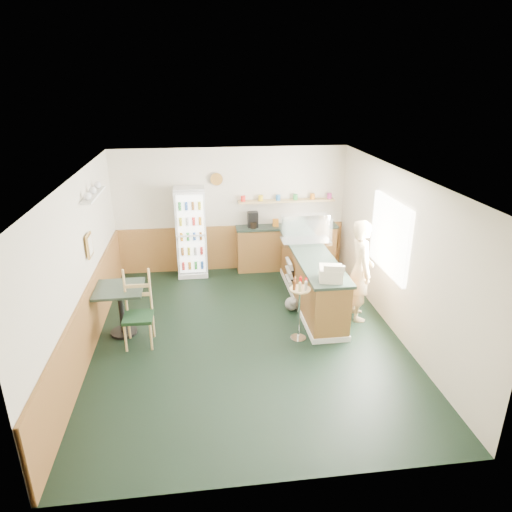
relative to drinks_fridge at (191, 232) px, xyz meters
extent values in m
plane|color=black|center=(0.88, -2.74, -0.96)|extent=(6.00, 6.00, 0.00)
cube|color=beige|center=(0.88, 0.27, 0.39)|extent=(5.00, 0.02, 2.70)
cube|color=beige|center=(-1.63, -2.74, 0.39)|extent=(0.02, 6.00, 2.70)
cube|color=beige|center=(3.39, -2.74, 0.39)|extent=(0.02, 6.00, 2.70)
cube|color=white|center=(0.88, -2.74, 1.75)|extent=(5.00, 6.00, 0.02)
cube|color=olive|center=(0.88, 0.23, -0.46)|extent=(4.98, 0.05, 1.00)
cube|color=olive|center=(-1.59, -2.74, -0.46)|extent=(0.05, 5.98, 1.00)
cube|color=white|center=(3.34, -2.44, 0.59)|extent=(0.06, 1.45, 1.25)
cube|color=#BE9147|center=(-1.57, -2.24, 0.59)|extent=(0.03, 0.32, 0.38)
cube|color=white|center=(-1.52, -1.74, 1.29)|extent=(0.18, 1.20, 0.03)
cylinder|color=#936224|center=(0.58, 0.20, 1.09)|extent=(0.26, 0.04, 0.26)
cube|color=olive|center=(2.23, -1.67, -0.49)|extent=(0.60, 2.95, 0.95)
cube|color=white|center=(2.23, -1.67, -0.91)|extent=(0.64, 2.97, 0.10)
cube|color=#28372D|center=(2.23, -1.67, 0.02)|extent=(0.68, 3.01, 0.05)
cube|color=olive|center=(2.08, 0.06, -0.49)|extent=(2.20, 0.38, 0.95)
cube|color=#28372D|center=(2.08, 0.06, 0.02)|extent=(2.24, 0.42, 0.05)
cube|color=tan|center=(2.08, 0.14, 0.59)|extent=(2.10, 0.22, 0.04)
cube|color=black|center=(1.33, 0.06, 0.22)|extent=(0.22, 0.18, 0.34)
cylinder|color=#B2664C|center=(1.13, 0.14, 0.67)|extent=(0.10, 0.10, 0.12)
cylinder|color=#B2664C|center=(1.51, 0.14, 0.67)|extent=(0.10, 0.10, 0.12)
cylinder|color=#B2664C|center=(1.89, 0.14, 0.67)|extent=(0.10, 0.10, 0.12)
cylinder|color=#B2664C|center=(2.27, 0.14, 0.67)|extent=(0.10, 0.10, 0.12)
cylinder|color=#B2664C|center=(2.65, 0.14, 0.67)|extent=(0.10, 0.10, 0.12)
cylinder|color=#B2664C|center=(3.03, 0.14, 0.67)|extent=(0.10, 0.10, 0.12)
cube|color=silver|center=(0.00, 0.04, 0.00)|extent=(0.64, 0.45, 1.93)
cube|color=white|center=(0.00, -0.19, 0.01)|extent=(0.53, 0.02, 1.70)
cube|color=silver|center=(0.00, -0.26, 0.01)|extent=(0.57, 0.02, 1.77)
cube|color=silver|center=(2.23, -1.08, 0.08)|extent=(0.94, 0.49, 0.06)
cube|color=silver|center=(2.23, -1.08, 0.35)|extent=(0.92, 0.47, 0.47)
cube|color=beige|center=(2.23, -2.86, 0.15)|extent=(0.44, 0.45, 0.21)
imported|color=tan|center=(2.93, -2.33, -0.05)|extent=(0.49, 0.64, 1.82)
cylinder|color=silver|center=(1.72, -2.93, -0.95)|extent=(0.27, 0.27, 0.02)
cylinder|color=silver|center=(1.72, -2.93, -0.51)|extent=(0.04, 0.04, 0.89)
cylinder|color=tan|center=(1.72, -2.93, -0.06)|extent=(0.34, 0.34, 0.02)
cylinder|color=red|center=(1.83, -2.90, 0.03)|extent=(0.05, 0.05, 0.15)
cylinder|color=red|center=(1.75, -2.83, 0.03)|extent=(0.05, 0.05, 0.15)
cylinder|color=red|center=(1.65, -2.86, 0.03)|extent=(0.05, 0.05, 0.15)
cylinder|color=red|center=(1.62, -2.96, 0.03)|extent=(0.05, 0.05, 0.15)
cylinder|color=red|center=(1.70, -3.03, 0.03)|extent=(0.05, 0.05, 0.15)
cylinder|color=red|center=(1.80, -3.01, 0.03)|extent=(0.05, 0.05, 0.15)
cube|color=black|center=(1.89, -1.35, -0.71)|extent=(0.05, 0.45, 0.03)
cube|color=silver|center=(1.87, -1.35, -0.64)|extent=(0.09, 0.41, 0.15)
cube|color=black|center=(1.89, -1.35, -0.53)|extent=(0.05, 0.45, 0.03)
cube|color=silver|center=(1.87, -1.35, -0.46)|extent=(0.09, 0.41, 0.15)
cube|color=black|center=(1.89, -1.35, -0.35)|extent=(0.05, 0.45, 0.03)
cube|color=silver|center=(1.87, -1.35, -0.28)|extent=(0.09, 0.41, 0.15)
cylinder|color=black|center=(-1.17, -2.39, -0.94)|extent=(0.44, 0.44, 0.04)
cylinder|color=black|center=(-1.17, -2.39, -0.54)|extent=(0.09, 0.09, 0.77)
cube|color=#28372D|center=(-1.17, -2.39, -0.14)|extent=(0.78, 0.78, 0.04)
cube|color=black|center=(-0.85, -2.77, -0.47)|extent=(0.46, 0.46, 0.05)
cylinder|color=tan|center=(-1.04, -2.96, -0.72)|extent=(0.04, 0.04, 0.48)
cylinder|color=tan|center=(-0.65, -2.96, -0.72)|extent=(0.04, 0.04, 0.48)
cylinder|color=tan|center=(-1.04, -2.57, -0.72)|extent=(0.04, 0.04, 0.48)
cylinder|color=tan|center=(-0.65, -2.57, -0.72)|extent=(0.04, 0.04, 0.48)
cube|color=tan|center=(-0.85, -2.56, -0.10)|extent=(0.42, 0.05, 0.74)
sphere|color=gray|center=(1.81, -1.93, -0.84)|extent=(0.25, 0.25, 0.25)
sphere|color=gray|center=(1.81, -2.06, -0.74)|extent=(0.15, 0.15, 0.15)
camera|label=1|loc=(0.20, -9.34, 3.06)|focal=32.00mm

